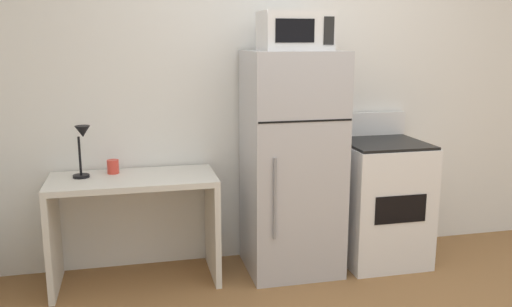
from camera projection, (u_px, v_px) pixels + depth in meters
wall_back_white at (284, 87)px, 4.09m from camera, size 5.00×0.10×2.60m
desk at (134, 210)px, 3.68m from camera, size 1.11×0.53×0.75m
desk_lamp at (82, 143)px, 3.56m from camera, size 0.14×0.12×0.35m
coffee_mug at (113, 167)px, 3.72m from camera, size 0.08×0.08×0.09m
refrigerator at (292, 163)px, 3.84m from camera, size 0.65×0.61×1.58m
microwave at (295, 31)px, 3.63m from camera, size 0.46×0.35×0.26m
oven_range at (381, 201)px, 4.06m from camera, size 0.60×0.61×1.10m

